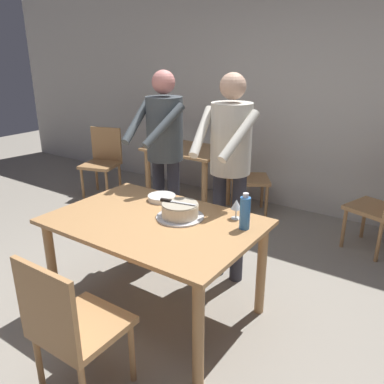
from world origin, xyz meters
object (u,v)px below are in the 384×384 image
object	(u,v)px
chair_near_side	(71,325)
cake_on_platter	(180,211)
water_bottle	(245,212)
cake_knife	(171,201)
background_chair_3	(103,159)
background_table	(188,161)
wine_glass_near	(236,205)
main_dining_table	(155,234)
person_standing_beside	(164,146)
person_cutting_cake	(230,158)
plate_stack	(162,198)
background_chair_1	(244,174)
background_chair_2	(383,205)

from	to	relation	value
chair_near_side	cake_on_platter	bearing A→B (deg)	90.16
cake_on_platter	water_bottle	size ratio (longest dim) A/B	1.36
cake_knife	water_bottle	bearing A→B (deg)	12.24
cake_on_platter	cake_knife	bearing A→B (deg)	-168.76
chair_near_side	background_chair_3	xyz separation A→B (m)	(-2.37, 2.48, 0.00)
cake_knife	chair_near_side	bearing A→B (deg)	-85.76
background_table	chair_near_side	bearing A→B (deg)	-66.93
wine_glass_near	background_chair_3	distance (m)	3.00
main_dining_table	person_standing_beside	bearing A→B (deg)	122.99
person_cutting_cake	person_standing_beside	distance (m)	0.68
main_dining_table	chair_near_side	xyz separation A→B (m)	(0.13, -0.87, -0.15)
plate_stack	background_chair_3	world-z (taller)	background_chair_3
water_bottle	person_standing_beside	xyz separation A→B (m)	(-1.06, 0.50, 0.21)
background_chair_1	plate_stack	bearing A→B (deg)	-84.91
person_standing_beside	background_chair_1	bearing A→B (deg)	84.64
main_dining_table	cake_knife	world-z (taller)	cake_knife
water_bottle	background_chair_1	bearing A→B (deg)	117.02
chair_near_side	background_chair_2	distance (m)	3.00
plate_stack	person_standing_beside	size ratio (longest dim) A/B	0.13
cake_knife	cake_on_platter	bearing A→B (deg)	11.24
background_chair_1	cake_knife	bearing A→B (deg)	-78.12
chair_near_side	background_table	distance (m)	3.04
main_dining_table	plate_stack	size ratio (longest dim) A/B	6.60
person_cutting_cake	background_table	bearing A→B (deg)	135.87
person_cutting_cake	chair_near_side	size ratio (longest dim) A/B	1.91
wine_glass_near	background_chair_2	bearing A→B (deg)	65.25
main_dining_table	person_cutting_cake	world-z (taller)	person_cutting_cake
cake_on_platter	person_cutting_cake	world-z (taller)	person_cutting_cake
plate_stack	background_table	xyz separation A→B (m)	(-0.86, 1.59, -0.19)
wine_glass_near	background_chair_3	world-z (taller)	background_chair_3
cake_knife	background_table	size ratio (longest dim) A/B	0.27
wine_glass_near	person_cutting_cake	size ratio (longest dim) A/B	0.08
cake_on_platter	person_cutting_cake	xyz separation A→B (m)	(0.07, 0.57, 0.27)
cake_knife	main_dining_table	bearing A→B (deg)	-117.03
plate_stack	background_chair_1	size ratio (longest dim) A/B	0.24
wine_glass_near	background_chair_1	distance (m)	1.94
person_cutting_cake	chair_near_side	world-z (taller)	person_cutting_cake
chair_near_side	background_chair_1	distance (m)	2.98
main_dining_table	cake_knife	size ratio (longest dim) A/B	5.39
water_bottle	chair_near_side	bearing A→B (deg)	-112.40
chair_near_side	background_chair_1	world-z (taller)	same
cake_on_platter	cake_knife	xyz separation A→B (m)	(-0.07, -0.01, 0.06)
water_bottle	background_table	size ratio (longest dim) A/B	0.25
cake_on_platter	background_chair_1	xyz separation A→B (m)	(-0.48, 1.94, -0.31)
background_table	background_chair_2	xyz separation A→B (m)	(2.25, 0.01, -0.09)
wine_glass_near	background_chair_2	distance (m)	1.79
water_bottle	person_cutting_cake	world-z (taller)	person_cutting_cake
water_bottle	background_chair_2	size ratio (longest dim) A/B	0.28
chair_near_side	plate_stack	bearing A→B (deg)	105.30
main_dining_table	background_chair_2	distance (m)	2.28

